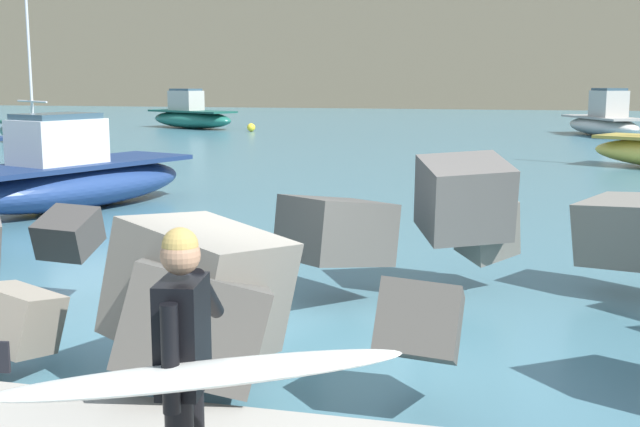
% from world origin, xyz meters
% --- Properties ---
extents(ground_plane, '(400.00, 400.00, 0.00)m').
position_xyz_m(ground_plane, '(0.00, 0.00, 0.00)').
color(ground_plane, '#42707F').
extents(breakwater_jetty, '(32.21, 6.32, 2.32)m').
position_xyz_m(breakwater_jetty, '(-2.73, 1.17, 1.04)').
color(breakwater_jetty, gray).
rests_on(breakwater_jetty, ground).
extents(surfer_with_board, '(2.12, 1.30, 1.78)m').
position_xyz_m(surfer_with_board, '(0.68, -3.79, 1.28)').
color(surfer_with_board, black).
rests_on(surfer_with_board, walkway_path).
extents(boat_near_left, '(3.88, 6.16, 2.06)m').
position_xyz_m(boat_near_left, '(-7.06, 8.05, 0.68)').
color(boat_near_left, navy).
rests_on(boat_near_left, ground).
extents(boat_mid_centre, '(6.41, 4.50, 2.24)m').
position_xyz_m(boat_mid_centre, '(-16.12, 35.66, 0.72)').
color(boat_mid_centre, '#1E6656').
rests_on(boat_mid_centre, ground).
extents(boat_far_left, '(5.45, 4.61, 7.84)m').
position_xyz_m(boat_far_left, '(-18.88, 24.21, 0.53)').
color(boat_far_left, '#1E6656').
rests_on(boat_far_left, ground).
extents(boat_far_centre, '(4.15, 6.07, 2.34)m').
position_xyz_m(boat_far_centre, '(6.10, 34.81, 0.72)').
color(boat_far_centre, beige).
rests_on(boat_far_centre, ground).
extents(mooring_buoy_inner, '(0.44, 0.44, 0.44)m').
position_xyz_m(mooring_buoy_inner, '(-10.30, 11.19, 0.22)').
color(mooring_buoy_inner, yellow).
rests_on(mooring_buoy_inner, ground).
extents(mooring_buoy_middle, '(0.44, 0.44, 0.44)m').
position_xyz_m(mooring_buoy_middle, '(-11.84, 33.71, 0.22)').
color(mooring_buoy_middle, yellow).
rests_on(mooring_buoy_middle, ground).
extents(headland_bluff, '(98.10, 32.72, 16.37)m').
position_xyz_m(headland_bluff, '(-4.51, 85.16, 8.21)').
color(headland_bluff, '#847056').
rests_on(headland_bluff, ground).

